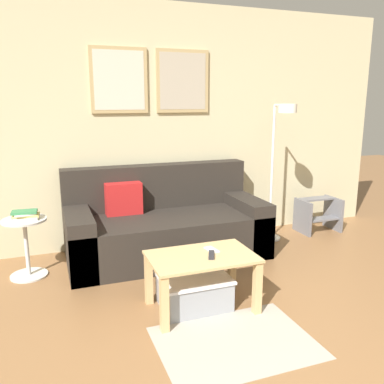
% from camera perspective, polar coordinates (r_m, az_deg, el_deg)
% --- Properties ---
extents(wall_back, '(5.60, 0.09, 2.55)m').
position_cam_1_polar(wall_back, '(4.45, -5.14, 9.21)').
color(wall_back, '#C6BC93').
rests_on(wall_back, ground_plane).
extents(area_rug, '(1.02, 0.75, 0.01)m').
position_cam_1_polar(area_rug, '(2.87, 6.10, -20.23)').
color(area_rug, '#A39989').
rests_on(area_rug, ground_plane).
extents(couch, '(1.97, 0.91, 0.90)m').
position_cam_1_polar(couch, '(4.17, -3.82, -4.83)').
color(couch, '#28231E').
rests_on(couch, ground_plane).
extents(coffee_table, '(0.79, 0.51, 0.43)m').
position_cam_1_polar(coffee_table, '(3.11, 1.37, -10.48)').
color(coffee_table, tan).
rests_on(coffee_table, ground_plane).
extents(storage_bin, '(0.53, 0.42, 0.25)m').
position_cam_1_polar(storage_bin, '(3.22, 0.27, -13.73)').
color(storage_bin, gray).
rests_on(storage_bin, ground_plane).
extents(floor_lamp, '(0.25, 0.47, 1.52)m').
position_cam_1_polar(floor_lamp, '(4.46, 12.20, 5.34)').
color(floor_lamp, white).
rests_on(floor_lamp, ground_plane).
extents(side_table, '(0.39, 0.39, 0.54)m').
position_cam_1_polar(side_table, '(3.94, -22.26, -6.51)').
color(side_table, silver).
rests_on(side_table, ground_plane).
extents(book_stack, '(0.24, 0.19, 0.08)m').
position_cam_1_polar(book_stack, '(3.86, -22.34, -3.01)').
color(book_stack, silver).
rests_on(book_stack, side_table).
extents(remote_control, '(0.10, 0.15, 0.02)m').
position_cam_1_polar(remote_control, '(3.05, 2.73, -8.81)').
color(remote_control, '#232328').
rests_on(remote_control, coffee_table).
extents(cell_phone, '(0.08, 0.15, 0.01)m').
position_cam_1_polar(cell_phone, '(3.17, 2.79, -8.08)').
color(cell_phone, silver).
rests_on(cell_phone, coffee_table).
extents(step_stool, '(0.48, 0.34, 0.40)m').
position_cam_1_polar(step_stool, '(5.15, 17.29, -2.91)').
color(step_stool, slate).
rests_on(step_stool, ground_plane).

